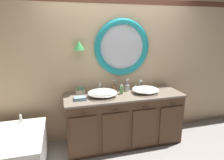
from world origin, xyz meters
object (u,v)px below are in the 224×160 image
(sink_basin_left, at_px, (103,93))
(toothbrush_holder_left, at_px, (114,88))
(toothbrush_holder_right, at_px, (127,87))
(toiletry_basket, at_px, (80,92))
(folded_hand_towel, at_px, (80,99))
(sink_basin_right, at_px, (145,90))
(soap_dispenser, at_px, (122,90))

(sink_basin_left, xyz_separation_m, toothbrush_holder_left, (0.25, 0.22, -0.00))
(toothbrush_holder_right, relative_size, toiletry_basket, 1.57)
(toothbrush_holder_right, xyz_separation_m, folded_hand_towel, (-0.83, -0.24, -0.04))
(toothbrush_holder_right, distance_m, folded_hand_towel, 0.86)
(sink_basin_right, xyz_separation_m, toothbrush_holder_left, (-0.47, 0.22, 0.00))
(toothbrush_holder_left, bearing_deg, toothbrush_holder_right, -11.50)
(folded_hand_towel, bearing_deg, soap_dispenser, 9.30)
(sink_basin_right, xyz_separation_m, toothbrush_holder_right, (-0.26, 0.18, 0.01))
(sink_basin_right, distance_m, toothbrush_holder_right, 0.31)
(soap_dispenser, bearing_deg, sink_basin_left, -170.05)
(sink_basin_left, distance_m, folded_hand_towel, 0.37)
(sink_basin_right, bearing_deg, toothbrush_holder_left, 154.63)
(toiletry_basket, bearing_deg, folded_hand_towel, -97.45)
(toothbrush_holder_left, xyz_separation_m, toiletry_basket, (-0.57, 0.03, -0.03))
(sink_basin_left, height_order, folded_hand_towel, sink_basin_left)
(toothbrush_holder_left, xyz_separation_m, folded_hand_towel, (-0.61, -0.28, -0.04))
(sink_basin_right, height_order, folded_hand_towel, sink_basin_right)
(toothbrush_holder_right, bearing_deg, soap_dispenser, -138.74)
(sink_basin_left, bearing_deg, toothbrush_holder_right, 21.04)
(toothbrush_holder_right, height_order, toiletry_basket, toothbrush_holder_right)
(toothbrush_holder_left, bearing_deg, sink_basin_right, -25.37)
(toothbrush_holder_left, bearing_deg, sink_basin_left, -138.10)
(soap_dispenser, relative_size, folded_hand_towel, 0.86)
(sink_basin_left, bearing_deg, toothbrush_holder_left, 41.90)
(sink_basin_left, bearing_deg, soap_dispenser, 9.95)
(sink_basin_right, relative_size, toothbrush_holder_left, 2.18)
(soap_dispenser, distance_m, toiletry_basket, 0.68)
(toothbrush_holder_right, bearing_deg, toiletry_basket, 174.85)
(toothbrush_holder_left, height_order, toiletry_basket, toothbrush_holder_left)
(sink_basin_right, bearing_deg, toiletry_basket, 166.45)
(toothbrush_holder_left, distance_m, toiletry_basket, 0.57)
(sink_basin_left, height_order, toothbrush_holder_right, toothbrush_holder_right)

